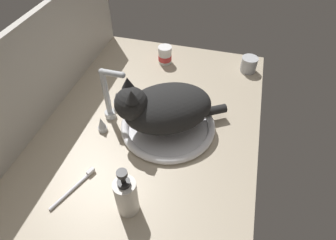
# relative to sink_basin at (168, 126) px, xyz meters

# --- Properties ---
(countertop) EXTENTS (1.18, 0.75, 0.03)m
(countertop) POSITION_rel_sink_basin_xyz_m (-0.04, 0.06, -0.03)
(countertop) COLOR #B7A88E
(countertop) RESTS_ON ground
(backsplash_wall) EXTENTS (1.18, 0.02, 0.38)m
(backsplash_wall) POSITION_rel_sink_basin_xyz_m (-0.04, 0.45, 0.15)
(backsplash_wall) COLOR beige
(backsplash_wall) RESTS_ON ground
(sink_basin) EXTENTS (0.33, 0.33, 0.03)m
(sink_basin) POSITION_rel_sink_basin_xyz_m (0.00, 0.00, 0.00)
(sink_basin) COLOR white
(sink_basin) RESTS_ON countertop
(faucet) EXTENTS (0.17, 0.10, 0.21)m
(faucet) POSITION_rel_sink_basin_xyz_m (0.00, 0.21, 0.07)
(faucet) COLOR silver
(faucet) RESTS_ON countertop
(cat) EXTENTS (0.33, 0.37, 0.20)m
(cat) POSITION_rel_sink_basin_xyz_m (-0.01, 0.02, 0.09)
(cat) COLOR black
(cat) RESTS_ON sink_basin
(metal_jar) EXTENTS (0.07, 0.07, 0.07)m
(metal_jar) POSITION_rel_sink_basin_xyz_m (0.42, -0.25, 0.02)
(metal_jar) COLOR #B2B5BA
(metal_jar) RESTS_ON countertop
(soap_pump_bottle) EXTENTS (0.06, 0.06, 0.18)m
(soap_pump_bottle) POSITION_rel_sink_basin_xyz_m (-0.32, 0.03, 0.05)
(soap_pump_bottle) COLOR silver
(soap_pump_bottle) RESTS_ON countertop
(pill_bottle) EXTENTS (0.06, 0.06, 0.08)m
(pill_bottle) POSITION_rel_sink_basin_xyz_m (0.39, 0.12, 0.03)
(pill_bottle) COLOR white
(pill_bottle) RESTS_ON countertop
(toothbrush) EXTENTS (0.16, 0.07, 0.02)m
(toothbrush) POSITION_rel_sink_basin_xyz_m (-0.31, 0.20, -0.01)
(toothbrush) COLOR silver
(toothbrush) RESTS_ON countertop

